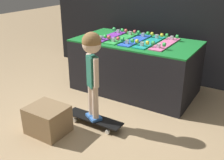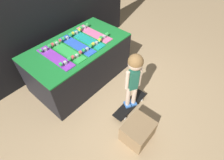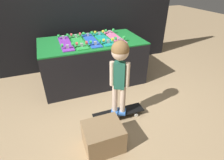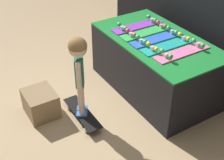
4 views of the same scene
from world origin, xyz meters
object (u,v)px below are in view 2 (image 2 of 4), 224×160
object	(u,v)px
child	(134,73)
skateboard_purple_on_rack	(55,57)
skateboard_on_floor	(130,105)
storage_box	(138,131)
skateboard_green_on_rack	(67,51)
skateboard_teal_on_rack	(86,39)
skateboard_blue_on_rack	(77,45)
skateboard_pink_on_rack	(94,33)

from	to	relation	value
child	skateboard_purple_on_rack	bearing A→B (deg)	143.07
skateboard_on_floor	storage_box	distance (m)	0.53
skateboard_green_on_rack	child	world-z (taller)	child
skateboard_on_floor	skateboard_green_on_rack	bearing A→B (deg)	103.29
skateboard_green_on_rack	skateboard_teal_on_rack	world-z (taller)	same
skateboard_blue_on_rack	child	bearing A→B (deg)	-87.54
skateboard_purple_on_rack	skateboard_green_on_rack	xyz separation A→B (m)	(0.21, -0.01, 0.00)
skateboard_purple_on_rack	skateboard_pink_on_rack	world-z (taller)	same
skateboard_blue_on_rack	skateboard_teal_on_rack	world-z (taller)	same
skateboard_pink_on_rack	child	world-z (taller)	child
skateboard_green_on_rack	storage_box	bearing A→B (deg)	-93.43
skateboard_teal_on_rack	storage_box	bearing A→B (deg)	-109.02
child	skateboard_pink_on_rack	bearing A→B (deg)	101.54
child	storage_box	size ratio (longest dim) A/B	2.39
skateboard_teal_on_rack	child	xyz separation A→B (m)	(-0.17, -1.12, 0.02)
skateboard_green_on_rack	skateboard_on_floor	size ratio (longest dim) A/B	1.04
storage_box	skateboard_pink_on_rack	bearing A→B (deg)	64.46
storage_box	skateboard_on_floor	bearing A→B (deg)	47.76
skateboard_purple_on_rack	child	size ratio (longest dim) A/B	0.73
skateboard_blue_on_rack	skateboard_pink_on_rack	xyz separation A→B (m)	(0.43, 0.03, 0.00)
skateboard_pink_on_rack	child	size ratio (longest dim) A/B	0.73
skateboard_purple_on_rack	skateboard_on_floor	xyz separation A→B (m)	(0.48, -1.11, -0.71)
skateboard_blue_on_rack	skateboard_on_floor	size ratio (longest dim) A/B	1.04
skateboard_blue_on_rack	storage_box	size ratio (longest dim) A/B	1.75
skateboard_green_on_rack	skateboard_teal_on_rack	xyz separation A→B (m)	(0.43, 0.01, 0.00)
skateboard_purple_on_rack	child	distance (m)	1.21
skateboard_teal_on_rack	skateboard_pink_on_rack	bearing A→B (deg)	7.76
skateboard_blue_on_rack	skateboard_purple_on_rack	bearing A→B (deg)	179.53
skateboard_purple_on_rack	skateboard_teal_on_rack	bearing A→B (deg)	0.18
skateboard_on_floor	storage_box	size ratio (longest dim) A/B	1.68
skateboard_purple_on_rack	skateboard_blue_on_rack	size ratio (longest dim) A/B	1.00
skateboard_on_floor	skateboard_pink_on_rack	bearing A→B (deg)	71.61
skateboard_blue_on_rack	child	size ratio (longest dim) A/B	0.73
skateboard_pink_on_rack	skateboard_purple_on_rack	bearing A→B (deg)	-177.92
skateboard_pink_on_rack	skateboard_on_floor	world-z (taller)	skateboard_pink_on_rack
skateboard_purple_on_rack	skateboard_green_on_rack	world-z (taller)	same
skateboard_purple_on_rack	skateboard_blue_on_rack	bearing A→B (deg)	-0.47
skateboard_teal_on_rack	skateboard_pink_on_rack	distance (m)	0.22
skateboard_teal_on_rack	skateboard_on_floor	size ratio (longest dim) A/B	1.04
child	skateboard_green_on_rack	bearing A→B (deg)	133.22
skateboard_purple_on_rack	skateboard_green_on_rack	bearing A→B (deg)	-1.47
child	storage_box	bearing A→B (deg)	-102.31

